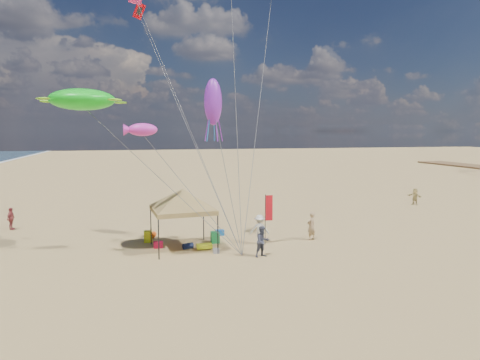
% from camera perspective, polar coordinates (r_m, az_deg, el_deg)
% --- Properties ---
extents(ground, '(280.00, 280.00, 0.00)m').
position_cam_1_polar(ground, '(23.83, 1.78, -10.41)').
color(ground, tan).
rests_on(ground, ground).
extents(canopy_tent, '(6.72, 6.72, 4.15)m').
position_cam_1_polar(canopy_tent, '(25.13, -7.72, -1.50)').
color(canopy_tent, black).
rests_on(canopy_tent, ground).
extents(feather_flag, '(0.48, 0.06, 3.12)m').
position_cam_1_polar(feather_flag, '(26.17, 3.76, -4.18)').
color(feather_flag, black).
rests_on(feather_flag, ground).
extents(cooler_red, '(0.54, 0.38, 0.38)m').
position_cam_1_polar(cooler_red, '(26.21, -10.91, -8.51)').
color(cooler_red, '#B20E2E').
rests_on(cooler_red, ground).
extents(cooler_blue, '(0.54, 0.38, 0.38)m').
position_cam_1_polar(cooler_blue, '(28.75, -2.72, -7.05)').
color(cooler_blue, '#13529E').
rests_on(cooler_blue, ground).
extents(bag_navy, '(0.69, 0.54, 0.36)m').
position_cam_1_polar(bag_navy, '(25.73, -6.98, -8.76)').
color(bag_navy, '#0D163A').
rests_on(bag_navy, ground).
extents(bag_orange, '(0.54, 0.69, 0.36)m').
position_cam_1_polar(bag_orange, '(28.68, -11.63, -7.24)').
color(bag_orange, '#CF450B').
rests_on(bag_orange, ground).
extents(chair_green, '(0.50, 0.50, 0.70)m').
position_cam_1_polar(chair_green, '(26.91, -3.36, -7.66)').
color(chair_green, '#198D42').
rests_on(chair_green, ground).
extents(chair_yellow, '(0.50, 0.50, 0.70)m').
position_cam_1_polar(chair_yellow, '(27.66, -12.22, -7.40)').
color(chair_yellow, '#F5FF1C').
rests_on(chair_yellow, ground).
extents(crate_grey, '(0.34, 0.30, 0.28)m').
position_cam_1_polar(crate_grey, '(24.72, -3.22, -9.45)').
color(crate_grey, gray).
rests_on(crate_grey, ground).
extents(beach_cart, '(0.90, 0.50, 0.24)m').
position_cam_1_polar(beach_cart, '(25.51, -4.80, -8.81)').
color(beach_cart, '#C9DC18').
rests_on(beach_cart, ground).
extents(person_near_a, '(0.79, 0.68, 1.82)m').
position_cam_1_polar(person_near_a, '(27.80, 9.52, -6.09)').
color(person_near_a, tan).
rests_on(person_near_a, ground).
extents(person_near_b, '(1.00, 0.87, 1.74)m').
position_cam_1_polar(person_near_b, '(23.85, 3.04, -8.23)').
color(person_near_b, '#3A3D4F').
rests_on(person_near_b, ground).
extents(person_near_c, '(1.32, 0.98, 1.82)m').
position_cam_1_polar(person_near_c, '(26.52, 2.65, -6.62)').
color(person_near_c, silver).
rests_on(person_near_c, ground).
extents(person_far_a, '(0.59, 0.99, 1.59)m').
position_cam_1_polar(person_far_a, '(34.29, -28.33, -4.58)').
color(person_far_a, '#94393C').
rests_on(person_far_a, ground).
extents(person_far_c, '(1.00, 1.54, 1.59)m').
position_cam_1_polar(person_far_c, '(43.62, 22.37, -2.06)').
color(person_far_c, tan).
rests_on(person_far_c, ground).
extents(turtle_kite, '(3.43, 2.75, 1.14)m').
position_cam_1_polar(turtle_kite, '(24.46, -20.39, 10.07)').
color(turtle_kite, '#11D61D').
rests_on(turtle_kite, ground).
extents(fish_kite, '(1.66, 1.02, 0.69)m').
position_cam_1_polar(fish_kite, '(23.41, -12.90, 6.59)').
color(fish_kite, '#DE30BA').
rests_on(fish_kite, ground).
extents(squid_kite, '(1.26, 1.26, 2.83)m').
position_cam_1_polar(squid_kite, '(26.39, -3.63, 10.41)').
color(squid_kite, purple).
rests_on(squid_kite, ground).
extents(stunt_kite_red, '(1.02, 1.23, 1.04)m').
position_cam_1_polar(stunt_kite_red, '(34.71, -13.35, 21.16)').
color(stunt_kite_red, '#BE000A').
rests_on(stunt_kite_red, ground).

